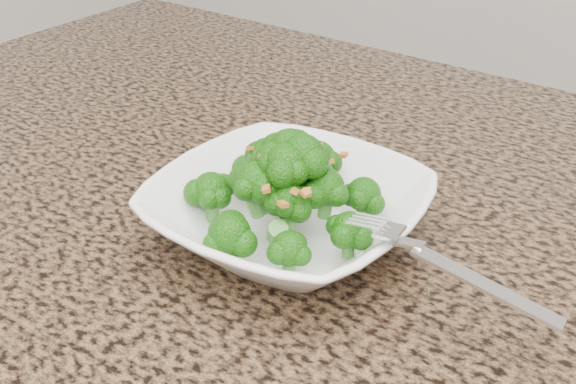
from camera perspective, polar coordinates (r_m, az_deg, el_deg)
The scene contains 5 objects.
granite_counter at distance 0.58m, azimuth 10.45°, elevation -10.91°, with size 1.64×1.04×0.03m, color brown.
bowl at distance 0.63m, azimuth 0.00°, elevation -1.72°, with size 0.23×0.23×0.06m, color white.
broccoli_pile at distance 0.60m, azimuth 0.00°, elevation 3.23°, with size 0.20×0.20×0.06m, color #1B640B, non-canonical shape.
garlic_topping at distance 0.58m, azimuth 0.00°, elevation 6.35°, with size 0.12×0.12×0.01m, color #B3702B, non-canonical shape.
fork at distance 0.53m, azimuth 9.96°, elevation -4.19°, with size 0.18×0.03×0.01m, color silver, non-canonical shape.
Camera 1 is at (0.17, -0.11, 1.26)m, focal length 45.00 mm.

